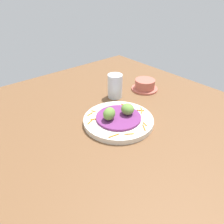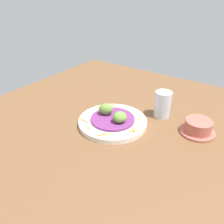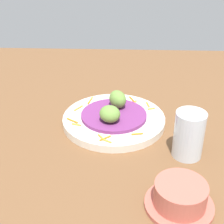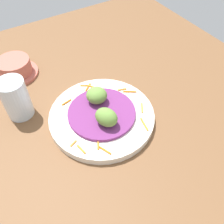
{
  "view_description": "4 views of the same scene",
  "coord_description": "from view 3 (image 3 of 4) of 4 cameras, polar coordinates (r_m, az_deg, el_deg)",
  "views": [
    {
      "loc": [
        42.78,
        52.58,
        47.51
      ],
      "look_at": [
        -0.12,
        2.11,
        6.23
      ],
      "focal_mm": 35.26,
      "sensor_mm": 36.0,
      "label": 1
    },
    {
      "loc": [
        -42.28,
        62.75,
        48.28
      ],
      "look_at": [
        -0.01,
        2.2,
        5.84
      ],
      "focal_mm": 36.66,
      "sensor_mm": 36.0,
      "label": 2
    },
    {
      "loc": [
        -70.74,
        1.5,
        44.48
      ],
      "look_at": [
        -2.99,
        4.39,
        5.99
      ],
      "focal_mm": 52.17,
      "sensor_mm": 36.0,
      "label": 3
    },
    {
      "loc": [
        31.86,
        -13.82,
        48.23
      ],
      "look_at": [
        0.29,
        5.74,
        5.39
      ],
      "focal_mm": 39.14,
      "sensor_mm": 36.0,
      "label": 4
    }
  ],
  "objects": [
    {
      "name": "table_surface",
      "position": [
        0.83,
        3.12,
        -2.04
      ],
      "size": [
        110.0,
        110.0,
        2.0
      ],
      "primitive_type": "cube",
      "color": "brown",
      "rests_on": "ground"
    },
    {
      "name": "main_plate",
      "position": [
        0.81,
        0.33,
        -1.39
      ],
      "size": [
        25.2,
        25.2,
        1.88
      ],
      "primitive_type": "cylinder",
      "color": "silver",
      "rests_on": "table_surface"
    },
    {
      "name": "cabbage_bed",
      "position": [
        0.8,
        0.33,
        -0.55
      ],
      "size": [
        16.17,
        16.17,
        0.85
      ],
      "primitive_type": "cylinder",
      "color": "#702D6B",
      "rests_on": "main_plate"
    },
    {
      "name": "carrot_garnish",
      "position": [
        0.8,
        -0.5,
        -0.75
      ],
      "size": [
        22.34,
        21.89,
        0.4
      ],
      "color": "orange",
      "rests_on": "main_plate"
    },
    {
      "name": "guac_scoop_left",
      "position": [
        0.76,
        -0.38,
        -0.34
      ],
      "size": [
        6.68,
        6.77,
        3.94
      ],
      "primitive_type": "ellipsoid",
      "rotation": [
        0.0,
        0.0,
        5.68
      ],
      "color": "olive",
      "rests_on": "cabbage_bed"
    },
    {
      "name": "guac_scoop_center",
      "position": [
        0.82,
        0.99,
        2.28
      ],
      "size": [
        6.53,
        5.96,
        4.34
      ],
      "primitive_type": "ellipsoid",
      "rotation": [
        0.0,
        0.0,
        2.04
      ],
      "color": "olive",
      "rests_on": "cabbage_bed"
    },
    {
      "name": "terracotta_bowl",
      "position": [
        0.59,
        11.82,
        -14.37
      ],
      "size": [
        12.1,
        12.1,
        4.94
      ],
      "color": "#B75B4C",
      "rests_on": "table_surface"
    },
    {
      "name": "water_glass",
      "position": [
        0.69,
        13.32,
        -3.88
      ],
      "size": [
        6.31,
        6.31,
        10.27
      ],
      "primitive_type": "cylinder",
      "color": "silver",
      "rests_on": "table_surface"
    }
  ]
}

